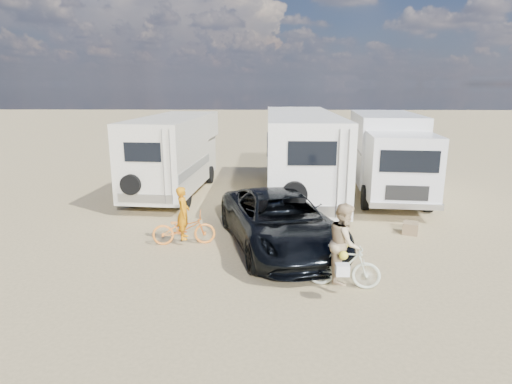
{
  "coord_description": "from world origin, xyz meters",
  "views": [
    {
      "loc": [
        -1.39,
        -10.78,
        4.56
      ],
      "look_at": [
        -1.67,
        2.32,
        1.3
      ],
      "focal_mm": 30.43,
      "sensor_mm": 36.0,
      "label": 1
    }
  ],
  "objects_px": {
    "box_truck": "(388,156)",
    "rider_woman": "(344,250)",
    "dark_suv": "(280,221)",
    "bike_man": "(184,228)",
    "rider_man": "(183,219)",
    "bike_parked": "(400,194)",
    "bike_woman": "(343,266)",
    "rv_main": "(300,156)",
    "crate": "(410,228)",
    "rv_left": "(174,156)",
    "cooler": "(300,206)"
  },
  "relations": [
    {
      "from": "bike_man",
      "to": "bike_parked",
      "type": "distance_m",
      "value": 8.89
    },
    {
      "from": "bike_parked",
      "to": "crate",
      "type": "xyz_separation_m",
      "value": [
        -0.7,
        -3.52,
        -0.22
      ]
    },
    {
      "from": "dark_suv",
      "to": "cooler",
      "type": "relative_size",
      "value": 9.25
    },
    {
      "from": "cooler",
      "to": "rv_left",
      "type": "bearing_deg",
      "value": 170.15
    },
    {
      "from": "bike_woman",
      "to": "bike_parked",
      "type": "distance_m",
      "value": 8.04
    },
    {
      "from": "box_truck",
      "to": "dark_suv",
      "type": "distance_m",
      "value": 7.72
    },
    {
      "from": "dark_suv",
      "to": "bike_man",
      "type": "distance_m",
      "value": 2.82
    },
    {
      "from": "bike_parked",
      "to": "crate",
      "type": "bearing_deg",
      "value": -161.16
    },
    {
      "from": "rv_left",
      "to": "bike_parked",
      "type": "distance_m",
      "value": 9.31
    },
    {
      "from": "rv_main",
      "to": "rider_man",
      "type": "distance_m",
      "value": 6.8
    },
    {
      "from": "box_truck",
      "to": "rider_woman",
      "type": "xyz_separation_m",
      "value": [
        -3.29,
        -8.61,
        -0.76
      ]
    },
    {
      "from": "dark_suv",
      "to": "rider_woman",
      "type": "relative_size",
      "value": 3.12
    },
    {
      "from": "box_truck",
      "to": "dark_suv",
      "type": "relative_size",
      "value": 1.36
    },
    {
      "from": "rv_left",
      "to": "box_truck",
      "type": "distance_m",
      "value": 8.94
    },
    {
      "from": "dark_suv",
      "to": "bike_woman",
      "type": "height_order",
      "value": "dark_suv"
    },
    {
      "from": "rv_main",
      "to": "bike_parked",
      "type": "relative_size",
      "value": 6.19
    },
    {
      "from": "rv_main",
      "to": "rider_man",
      "type": "height_order",
      "value": "rv_main"
    },
    {
      "from": "dark_suv",
      "to": "cooler",
      "type": "bearing_deg",
      "value": 61.63
    },
    {
      "from": "bike_woman",
      "to": "rider_woman",
      "type": "relative_size",
      "value": 0.93
    },
    {
      "from": "rider_man",
      "to": "bike_parked",
      "type": "xyz_separation_m",
      "value": [
        7.63,
        4.57,
        -0.37
      ]
    },
    {
      "from": "rider_woman",
      "to": "rider_man",
      "type": "bearing_deg",
      "value": 68.88
    },
    {
      "from": "rider_woman",
      "to": "dark_suv",
      "type": "bearing_deg",
      "value": 40.14
    },
    {
      "from": "rv_main",
      "to": "crate",
      "type": "xyz_separation_m",
      "value": [
        3.14,
        -4.51,
        -1.54
      ]
    },
    {
      "from": "crate",
      "to": "rider_woman",
      "type": "bearing_deg",
      "value": -126.5
    },
    {
      "from": "dark_suv",
      "to": "cooler",
      "type": "distance_m",
      "value": 3.68
    },
    {
      "from": "rv_left",
      "to": "bike_woman",
      "type": "distance_m",
      "value": 10.48
    },
    {
      "from": "box_truck",
      "to": "cooler",
      "type": "xyz_separation_m",
      "value": [
        -3.81,
        -2.55,
        -1.43
      ]
    },
    {
      "from": "rider_man",
      "to": "cooler",
      "type": "bearing_deg",
      "value": -54.72
    },
    {
      "from": "dark_suv",
      "to": "bike_parked",
      "type": "distance_m",
      "value": 6.77
    },
    {
      "from": "bike_woman",
      "to": "crate",
      "type": "height_order",
      "value": "bike_woman"
    },
    {
      "from": "rider_man",
      "to": "bike_parked",
      "type": "relative_size",
      "value": 1.01
    },
    {
      "from": "bike_man",
      "to": "crate",
      "type": "distance_m",
      "value": 7.02
    },
    {
      "from": "bike_man",
      "to": "crate",
      "type": "xyz_separation_m",
      "value": [
        6.93,
        1.05,
        -0.3
      ]
    },
    {
      "from": "bike_parked",
      "to": "rider_man",
      "type": "bearing_deg",
      "value": 150.96
    },
    {
      "from": "bike_parked",
      "to": "dark_suv",
      "type": "bearing_deg",
      "value": 164.49
    },
    {
      "from": "rv_main",
      "to": "rider_woman",
      "type": "bearing_deg",
      "value": -87.04
    },
    {
      "from": "bike_woman",
      "to": "bike_man",
      "type": "bearing_deg",
      "value": 68.88
    },
    {
      "from": "bike_parked",
      "to": "cooler",
      "type": "relative_size",
      "value": 2.49
    },
    {
      "from": "rv_left",
      "to": "cooler",
      "type": "distance_m",
      "value": 5.95
    },
    {
      "from": "bike_man",
      "to": "bike_woman",
      "type": "height_order",
      "value": "bike_woman"
    },
    {
      "from": "box_truck",
      "to": "rider_woman",
      "type": "height_order",
      "value": "box_truck"
    },
    {
      "from": "bike_woman",
      "to": "crate",
      "type": "relative_size",
      "value": 3.69
    },
    {
      "from": "rv_left",
      "to": "dark_suv",
      "type": "xyz_separation_m",
      "value": [
        4.28,
        -6.24,
        -0.84
      ]
    },
    {
      "from": "rider_woman",
      "to": "bike_parked",
      "type": "bearing_deg",
      "value": -13.77
    },
    {
      "from": "dark_suv",
      "to": "bike_parked",
      "type": "height_order",
      "value": "dark_suv"
    },
    {
      "from": "box_truck",
      "to": "rider_woman",
      "type": "bearing_deg",
      "value": -105.19
    },
    {
      "from": "dark_suv",
      "to": "bike_man",
      "type": "relative_size",
      "value": 3.11
    },
    {
      "from": "bike_woman",
      "to": "rider_man",
      "type": "distance_m",
      "value": 4.96
    },
    {
      "from": "rider_woman",
      "to": "cooler",
      "type": "xyz_separation_m",
      "value": [
        -0.52,
        6.06,
        -0.67
      ]
    },
    {
      "from": "dark_suv",
      "to": "bike_parked",
      "type": "relative_size",
      "value": 3.72
    }
  ]
}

